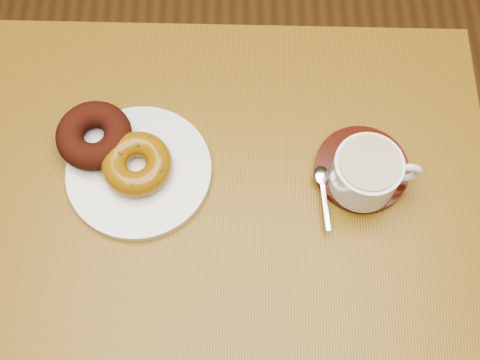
{
  "coord_description": "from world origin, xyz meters",
  "views": [
    {
      "loc": [
        0.21,
        0.02,
        1.51
      ],
      "look_at": [
        0.21,
        0.36,
        0.74
      ],
      "focal_mm": 45.0,
      "sensor_mm": 36.0,
      "label": 1
    }
  ],
  "objects_px": {
    "saucer": "(361,169)",
    "coffee_cup": "(367,172)",
    "cafe_table": "(228,214)",
    "donut_plate": "(139,171)"
  },
  "relations": [
    {
      "from": "saucer",
      "to": "coffee_cup",
      "type": "relative_size",
      "value": 1.09
    },
    {
      "from": "cafe_table",
      "to": "donut_plate",
      "type": "bearing_deg",
      "value": 172.3
    },
    {
      "from": "donut_plate",
      "to": "saucer",
      "type": "relative_size",
      "value": 1.55
    },
    {
      "from": "cafe_table",
      "to": "donut_plate",
      "type": "height_order",
      "value": "donut_plate"
    },
    {
      "from": "saucer",
      "to": "coffee_cup",
      "type": "distance_m",
      "value": 0.05
    },
    {
      "from": "cafe_table",
      "to": "donut_plate",
      "type": "relative_size",
      "value": 3.75
    },
    {
      "from": "donut_plate",
      "to": "saucer",
      "type": "height_order",
      "value": "saucer"
    },
    {
      "from": "cafe_table",
      "to": "coffee_cup",
      "type": "relative_size",
      "value": 6.34
    },
    {
      "from": "saucer",
      "to": "coffee_cup",
      "type": "bearing_deg",
      "value": -94.11
    },
    {
      "from": "donut_plate",
      "to": "coffee_cup",
      "type": "distance_m",
      "value": 0.32
    }
  ]
}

